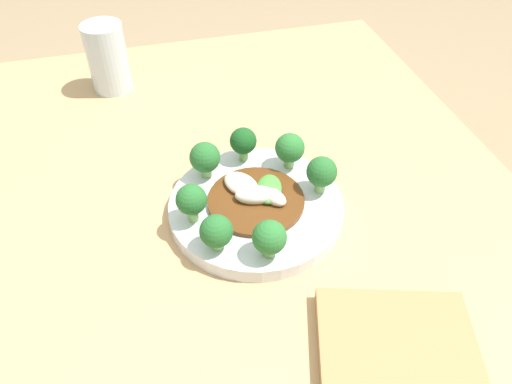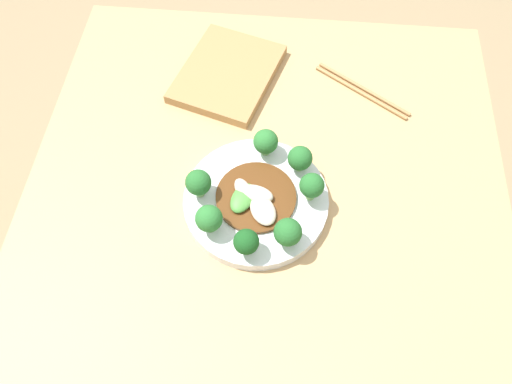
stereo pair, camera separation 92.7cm
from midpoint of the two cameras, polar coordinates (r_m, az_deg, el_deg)
name	(u,v)px [view 1 (the left image)]	position (r m, az deg, el deg)	size (l,w,h in m)	color
table	(244,327)	(0.99, 3.59, -41.40)	(1.02, 0.84, 0.71)	tan
plate	(256,208)	(0.62, 8.68, -41.34)	(0.24, 0.24, 0.02)	silver
broccoli_north	(322,172)	(0.60, 19.77, -37.20)	(0.04, 0.04, 0.06)	#89B76B
broccoli_east	(269,238)	(0.58, 13.36, -49.78)	(0.04, 0.04, 0.05)	#7AAD5B
broccoli_northwest	(290,149)	(0.60, 13.79, -32.88)	(0.04, 0.04, 0.06)	#89B76B
broccoli_southwest	(205,158)	(0.59, -0.32, -35.63)	(0.04, 0.04, 0.06)	#89B76B
broccoli_south	(191,200)	(0.57, -1.87, -44.52)	(0.04, 0.04, 0.06)	#7AAD5B
broccoli_southeast	(216,232)	(0.58, 3.29, -49.35)	(0.04, 0.04, 0.05)	#89B76B
broccoli_west	(243,142)	(0.60, 5.87, -31.93)	(0.04, 0.04, 0.06)	#7AAD5B
stirfry_center	(257,195)	(0.61, 9.01, -40.64)	(0.14, 0.14, 0.03)	#5B3314
drinking_glass	(108,58)	(0.72, -16.67, -11.58)	(0.07, 0.07, 0.13)	silver
cutting_board	(403,381)	(0.69, 38.77, -58.65)	(0.26, 0.23, 0.02)	#AD7F4C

